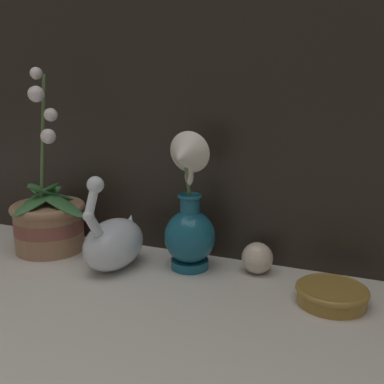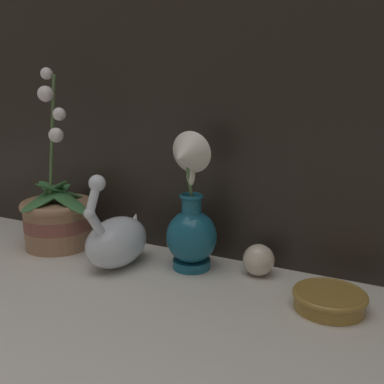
{
  "view_description": "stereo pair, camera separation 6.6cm",
  "coord_description": "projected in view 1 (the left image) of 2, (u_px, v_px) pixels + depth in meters",
  "views": [
    {
      "loc": [
        0.36,
        -0.66,
        0.38
      ],
      "look_at": [
        0.04,
        0.12,
        0.18
      ],
      "focal_mm": 42.0,
      "sensor_mm": 36.0,
      "label": 1
    },
    {
      "loc": [
        0.42,
        -0.64,
        0.38
      ],
      "look_at": [
        0.04,
        0.12,
        0.18
      ],
      "focal_mm": 42.0,
      "sensor_mm": 36.0,
      "label": 2
    }
  ],
  "objects": [
    {
      "name": "ground_plane",
      "position": [
        146.0,
        300.0,
        0.82
      ],
      "size": [
        2.8,
        2.8,
        0.0
      ],
      "primitive_type": "plane",
      "color": "beige"
    },
    {
      "name": "orchid_potted_plant",
      "position": [
        49.0,
        219.0,
        1.05
      ],
      "size": [
        0.22,
        0.21,
        0.42
      ],
      "color": "#9E7556",
      "rests_on": "ground_plane"
    },
    {
      "name": "swan_figurine",
      "position": [
        114.0,
        241.0,
        0.95
      ],
      "size": [
        0.11,
        0.2,
        0.21
      ],
      "color": "silver",
      "rests_on": "ground_plane"
    },
    {
      "name": "amber_dish",
      "position": [
        332.0,
        294.0,
        0.8
      ],
      "size": [
        0.13,
        0.13,
        0.03
      ],
      "color": "olive",
      "rests_on": "ground_plane"
    },
    {
      "name": "blue_vase",
      "position": [
        188.0,
        219.0,
        0.93
      ],
      "size": [
        0.11,
        0.12,
        0.29
      ],
      "color": "#195B75",
      "rests_on": "ground_plane"
    },
    {
      "name": "glass_sphere",
      "position": [
        257.0,
        258.0,
        0.93
      ],
      "size": [
        0.07,
        0.07,
        0.07
      ],
      "color": "beige",
      "rests_on": "ground_plane"
    }
  ]
}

